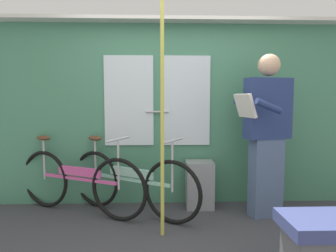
{
  "coord_description": "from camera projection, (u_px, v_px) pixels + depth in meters",
  "views": [
    {
      "loc": [
        -0.2,
        -2.47,
        1.33
      ],
      "look_at": [
        -0.08,
        0.87,
        1.02
      ],
      "focal_mm": 32.26,
      "sensor_mm": 36.0,
      "label": 1
    }
  ],
  "objects": [
    {
      "name": "train_door_wall",
      "position": [
        173.0,
        109.0,
        3.78
      ],
      "size": [
        4.72,
        0.28,
        2.27
      ],
      "color": "#427F60",
      "rests_on": "ground_plane"
    },
    {
      "name": "bicycle_leaning_behind",
      "position": [
        79.0,
        182.0,
        3.46
      ],
      "size": [
        1.6,
        0.83,
        0.9
      ],
      "rotation": [
        0.0,
        0.0,
        -0.44
      ],
      "color": "black",
      "rests_on": "ground_plane"
    },
    {
      "name": "bench_seat_corner",
      "position": [
        329.0,
        245.0,
        2.25
      ],
      "size": [
        0.7,
        0.44,
        0.45
      ],
      "color": "#3D477F",
      "rests_on": "ground_plane"
    },
    {
      "name": "passenger_reading_newspaper",
      "position": [
        266.0,
        132.0,
        3.33
      ],
      "size": [
        0.63,
        0.57,
        1.81
      ],
      "rotation": [
        0.0,
        0.0,
        3.37
      ],
      "color": "slate",
      "rests_on": "ground_plane"
    },
    {
      "name": "trash_bin_by_wall",
      "position": [
        199.0,
        184.0,
        3.66
      ],
      "size": [
        0.33,
        0.28,
        0.57
      ],
      "primitive_type": "cube",
      "color": "gray",
      "rests_on": "ground_plane"
    },
    {
      "name": "bicycle_near_door",
      "position": [
        130.0,
        183.0,
        3.43
      ],
      "size": [
        1.52,
        0.94,
        0.9
      ],
      "rotation": [
        0.0,
        0.0,
        -0.54
      ],
      "color": "black",
      "rests_on": "ground_plane"
    },
    {
      "name": "handrail_pole",
      "position": [
        162.0,
        121.0,
        2.84
      ],
      "size": [
        0.04,
        0.04,
        2.23
      ],
      "primitive_type": "cylinder",
      "color": "#C6C14C",
      "rests_on": "ground_plane"
    }
  ]
}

